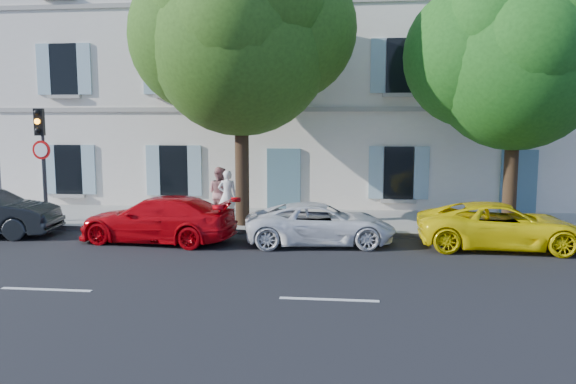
# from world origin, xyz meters

# --- Properties ---
(ground) EXTENTS (90.00, 90.00, 0.00)m
(ground) POSITION_xyz_m (0.00, 0.00, 0.00)
(ground) COLOR black
(sidewalk) EXTENTS (36.00, 4.50, 0.15)m
(sidewalk) POSITION_xyz_m (0.00, 4.45, 0.07)
(sidewalk) COLOR #A09E96
(sidewalk) RESTS_ON ground
(kerb) EXTENTS (36.00, 0.16, 0.16)m
(kerb) POSITION_xyz_m (0.00, 2.28, 0.08)
(kerb) COLOR #9E998E
(kerb) RESTS_ON ground
(building) EXTENTS (28.00, 7.00, 12.00)m
(building) POSITION_xyz_m (0.00, 10.20, 6.00)
(building) COLOR white
(building) RESTS_ON ground
(car_red_coupe) EXTENTS (4.84, 2.39, 1.35)m
(car_red_coupe) POSITION_xyz_m (-5.26, 0.89, 0.68)
(car_red_coupe) COLOR red
(car_red_coupe) RESTS_ON ground
(car_white_coupe) EXTENTS (4.52, 2.48, 1.20)m
(car_white_coupe) POSITION_xyz_m (-0.46, 1.10, 0.60)
(car_white_coupe) COLOR white
(car_white_coupe) RESTS_ON ground
(car_yellow_supercar) EXTENTS (4.69, 2.27, 1.28)m
(car_yellow_supercar) POSITION_xyz_m (4.63, 1.13, 0.64)
(car_yellow_supercar) COLOR yellow
(car_yellow_supercar) RESTS_ON ground
(tree_left) EXTENTS (5.83, 5.83, 9.03)m
(tree_left) POSITION_xyz_m (-3.15, 3.12, 5.96)
(tree_left) COLOR #3A2819
(tree_left) RESTS_ON sidewalk
(tree_right) EXTENTS (5.12, 5.12, 7.89)m
(tree_right) POSITION_xyz_m (5.26, 2.83, 5.21)
(tree_right) COLOR #3A2819
(tree_right) RESTS_ON sidewalk
(traffic_light) EXTENTS (0.33, 0.43, 3.82)m
(traffic_light) POSITION_xyz_m (-9.94, 2.90, 2.91)
(traffic_light) COLOR #383A3D
(traffic_light) RESTS_ON sidewalk
(road_sign) EXTENTS (0.64, 0.10, 2.76)m
(road_sign) POSITION_xyz_m (-9.94, 2.89, 2.14)
(road_sign) COLOR #383A3D
(road_sign) RESTS_ON sidewalk
(pedestrian_a) EXTENTS (0.69, 0.50, 1.75)m
(pedestrian_a) POSITION_xyz_m (-3.79, 3.73, 1.02)
(pedestrian_a) COLOR white
(pedestrian_a) RESTS_ON sidewalk
(pedestrian_b) EXTENTS (1.10, 1.01, 1.82)m
(pedestrian_b) POSITION_xyz_m (-4.16, 4.12, 1.06)
(pedestrian_b) COLOR #B67574
(pedestrian_b) RESTS_ON sidewalk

